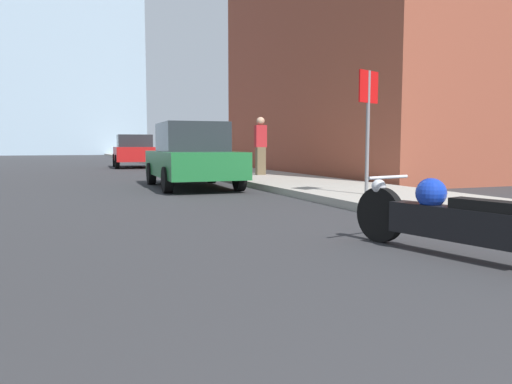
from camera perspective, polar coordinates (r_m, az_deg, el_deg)
name	(u,v)px	position (r m, az deg, el deg)	size (l,w,h in m)	color
sidewalk	(145,158)	(39.45, -12.62, 3.76)	(2.89, 240.00, 0.15)	#9E998E
brick_storefront	(383,56)	(20.53, 14.31, 14.86)	(8.23, 13.23, 9.07)	brown
motorcycle	(452,218)	(5.24, 21.51, -2.82)	(0.85, 2.46, 0.76)	black
parked_car_green	(192,156)	(13.00, -7.36, 4.11)	(2.02, 4.37, 1.66)	#1E6B33
parked_car_red	(135,151)	(25.25, -13.72, 4.57)	(2.14, 3.98, 1.60)	red
stop_sign	(368,111)	(9.81, 12.69, 9.05)	(0.57, 0.26, 2.34)	slate
pedestrian	(261,145)	(15.91, 0.53, 5.42)	(0.36, 0.26, 1.83)	brown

